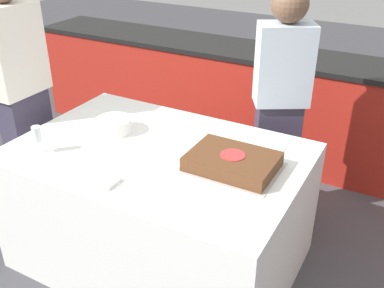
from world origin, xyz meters
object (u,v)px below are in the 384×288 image
Objects in this scene: person_cutting_cake at (280,107)px; person_seated_left at (22,100)px; cake at (232,162)px; plate_stack at (114,125)px; wine_glass at (37,135)px.

person_cutting_cake is 1.66m from person_seated_left.
person_seated_left is (-1.47, -0.03, 0.06)m from cake.
plate_stack is at bearing 10.59° from person_cutting_cake.
wine_glass is 0.10× the size of person_cutting_cake.
cake is 1.47m from person_seated_left.
person_cutting_cake reaches higher than plate_stack.
plate_stack is 0.13× the size of person_cutting_cake.
wine_glass is at bearing -160.03° from cake.
wine_glass reaches higher than plate_stack.
person_seated_left reaches higher than wine_glass.
person_cutting_cake is at bearing -62.59° from person_seated_left.
cake is 1.07m from wine_glass.
plate_stack is at bearing 176.87° from cake.
person_cutting_cake is at bearing 90.00° from cake.
plate_stack is 0.13× the size of person_seated_left.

